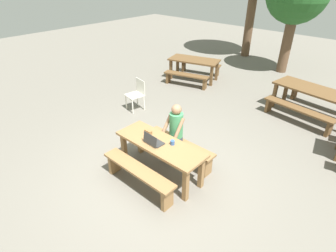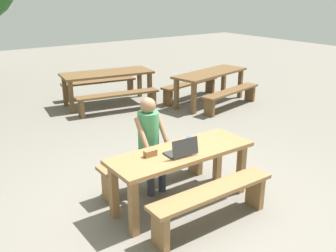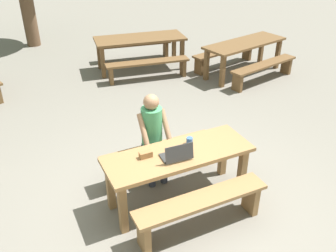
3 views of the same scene
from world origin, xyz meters
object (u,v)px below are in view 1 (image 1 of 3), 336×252
at_px(small_pouch, 148,132).
at_px(picnic_table_mid, 314,93).
at_px(coffee_mug, 173,143).
at_px(plastic_chair, 137,94).
at_px(laptop, 153,141).
at_px(person_seated, 175,129).
at_px(picnic_table_rear, 194,62).
at_px(picnic_table_front, 160,148).

relative_size(small_pouch, picnic_table_mid, 0.07).
height_order(coffee_mug, plastic_chair, plastic_chair).
relative_size(laptop, coffee_mug, 4.04).
height_order(laptop, small_pouch, laptop).
bearing_deg(person_seated, plastic_chair, 155.37).
xyz_separation_m(laptop, picnic_table_rear, (-2.67, 4.73, -0.15)).
distance_m(coffee_mug, picnic_table_mid, 4.63).
relative_size(person_seated, picnic_table_mid, 0.59).
relative_size(picnic_table_mid, picnic_table_rear, 1.15).
height_order(picnic_table_front, laptop, laptop).
height_order(picnic_table_front, picnic_table_mid, picnic_table_mid).
distance_m(picnic_table_front, picnic_table_mid, 4.80).
bearing_deg(person_seated, picnic_table_rear, 122.95).
bearing_deg(coffee_mug, picnic_table_rear, 123.28).
xyz_separation_m(laptop, coffee_mug, (0.29, 0.22, -0.01)).
bearing_deg(coffee_mug, picnic_table_front, -151.66).
xyz_separation_m(picnic_table_front, laptop, (-0.08, -0.11, 0.18)).
height_order(laptop, picnic_table_rear, laptop).
bearing_deg(laptop, picnic_table_mid, -103.75).
relative_size(small_pouch, coffee_mug, 1.72).
relative_size(picnic_table_front, laptop, 5.09).
height_order(person_seated, picnic_table_rear, person_seated).
xyz_separation_m(picnic_table_front, plastic_chair, (-2.49, 1.64, -0.14)).
bearing_deg(person_seated, picnic_table_front, -79.57).
xyz_separation_m(person_seated, picnic_table_mid, (1.45, 4.06, -0.09)).
xyz_separation_m(small_pouch, picnic_table_rear, (-2.35, 4.54, -0.14)).
relative_size(laptop, picnic_table_rear, 0.19).
bearing_deg(small_pouch, picnic_table_mid, 68.88).
distance_m(laptop, plastic_chair, 3.00).
bearing_deg(laptop, small_pouch, -27.14).
xyz_separation_m(laptop, person_seated, (-0.02, 0.65, -0.04)).
distance_m(person_seated, picnic_table_mid, 4.31).
height_order(small_pouch, coffee_mug, coffee_mug).
distance_m(laptop, person_seated, 0.65).
distance_m(plastic_chair, picnic_table_mid, 4.86).
bearing_deg(person_seated, small_pouch, -122.85).
distance_m(laptop, coffee_mug, 0.37).
distance_m(laptop, picnic_table_rear, 5.43).
bearing_deg(plastic_chair, picnic_table_rear, 105.75).
bearing_deg(plastic_chair, picnic_table_mid, 48.57).
height_order(picnic_table_front, picnic_table_rear, picnic_table_rear).
relative_size(small_pouch, person_seated, 0.12).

